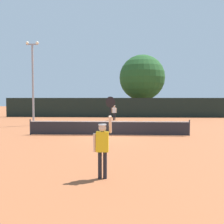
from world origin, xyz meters
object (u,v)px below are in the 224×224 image
object	(u,v)px
player_serving	(103,142)
light_pole	(33,78)
tennis_ball	(112,130)
parked_car_near	(162,110)
large_tree	(142,78)
player_receiving	(114,111)

from	to	relation	value
player_serving	light_pole	xyz separation A→B (m)	(-7.62, 15.12, 3.24)
tennis_ball	parked_car_near	xyz separation A→B (m)	(6.74, 19.17, 0.74)
player_serving	parked_car_near	bearing A→B (deg)	78.24
player_serving	tennis_ball	size ratio (longest dim) A/B	37.70
player_serving	large_tree	bearing A→B (deg)	83.71
player_serving	light_pole	world-z (taller)	light_pole
light_pole	large_tree	size ratio (longest dim) A/B	0.85
player_serving	tennis_ball	bearing A→B (deg)	91.16
light_pole	player_receiving	bearing A→B (deg)	39.67
player_serving	large_tree	distance (m)	31.17
tennis_ball	parked_car_near	world-z (taller)	parked_car_near
large_tree	parked_car_near	bearing A→B (deg)	9.90
player_receiving	light_pole	bearing A→B (deg)	39.67
tennis_ball	parked_car_near	bearing A→B (deg)	70.62
player_serving	player_receiving	distance (m)	21.08
light_pole	large_tree	distance (m)	19.08
player_serving	player_receiving	bearing A→B (deg)	91.21
large_tree	parked_car_near	world-z (taller)	large_tree
player_serving	player_receiving	world-z (taller)	player_serving
player_serving	light_pole	size ratio (longest dim) A/B	0.34
light_pole	parked_car_near	world-z (taller)	light_pole
player_serving	large_tree	world-z (taller)	large_tree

